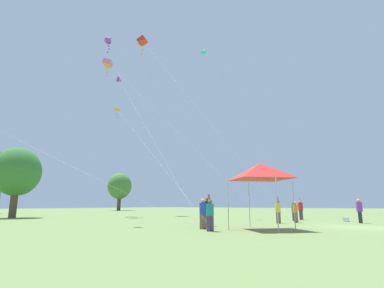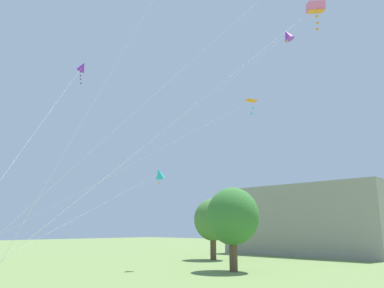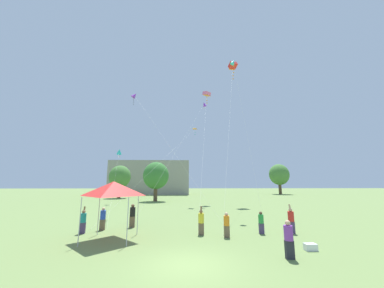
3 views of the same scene
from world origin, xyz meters
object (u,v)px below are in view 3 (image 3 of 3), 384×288
object	(u,v)px
person_purple_shirt	(289,238)
person_orange_shirt	(227,224)
cooler_box	(310,247)
kite_red_box_5	(233,66)
person_teal_shirt	(83,220)
kite_purple_diamond_1	(135,96)
person_blue_shirt	(103,218)
person_black_shirt	(132,215)
festival_tent	(114,189)
person_yellow_shirt	(201,221)
kite_orange_delta_4	(194,129)
person_red_shirt	(291,219)
person_green_shirt	(261,222)
kite_cyan_diamond_3	(233,62)
kite_purple_diamond_6	(204,104)
kite_pink_box_0	(207,94)
kite_cyan_diamond_2	(119,152)

from	to	relation	value
person_purple_shirt	person_orange_shirt	bearing A→B (deg)	64.10
cooler_box	kite_red_box_5	world-z (taller)	kite_red_box_5
person_teal_shirt	person_orange_shirt	bearing A→B (deg)	-55.78
person_purple_shirt	kite_purple_diamond_1	size ratio (longest dim) A/B	0.12
person_blue_shirt	person_black_shirt	world-z (taller)	person_black_shirt
festival_tent	cooler_box	bearing A→B (deg)	-11.95
person_yellow_shirt	kite_orange_delta_4	world-z (taller)	kite_orange_delta_4
person_blue_shirt	person_yellow_shirt	xyz separation A→B (m)	(7.33, -1.67, 0.03)
festival_tent	kite_red_box_5	bearing A→B (deg)	59.82
person_red_shirt	person_green_shirt	world-z (taller)	person_red_shirt
person_black_shirt	kite_cyan_diamond_3	bearing A→B (deg)	-76.58
kite_purple_diamond_6	person_teal_shirt	bearing A→B (deg)	-117.62
person_yellow_shirt	kite_pink_box_0	world-z (taller)	kite_pink_box_0
person_red_shirt	kite_cyan_diamond_2	xyz separation A→B (m)	(-19.07, 21.79, 7.79)
person_blue_shirt	kite_pink_box_0	xyz separation A→B (m)	(10.35, 22.42, 19.67)
cooler_box	person_red_shirt	world-z (taller)	person_red_shirt
person_purple_shirt	kite_pink_box_0	distance (m)	34.89
person_purple_shirt	festival_tent	bearing A→B (deg)	104.44
kite_orange_delta_4	person_orange_shirt	bearing A→B (deg)	-86.24
cooler_box	person_teal_shirt	distance (m)	14.46
kite_cyan_diamond_3	person_green_shirt	bearing A→B (deg)	-94.28
person_red_shirt	person_teal_shirt	bearing A→B (deg)	-2.93
person_blue_shirt	kite_cyan_diamond_3	world-z (taller)	kite_cyan_diamond_3
festival_tent	kite_cyan_diamond_2	size ratio (longest dim) A/B	0.17
person_red_shirt	person_yellow_shirt	world-z (taller)	person_red_shirt
festival_tent	person_blue_shirt	world-z (taller)	festival_tent
kite_purple_diamond_1	kite_cyan_diamond_2	size ratio (longest dim) A/B	0.72
person_orange_shirt	person_yellow_shirt	bearing A→B (deg)	77.41
person_blue_shirt	person_green_shirt	xyz separation A→B (m)	(11.57, -1.50, -0.08)
cooler_box	person_red_shirt	bearing A→B (deg)	76.85
cooler_box	kite_pink_box_0	distance (m)	34.43
person_blue_shirt	kite_purple_diamond_6	xyz separation A→B (m)	(9.54, 19.04, 16.25)
person_blue_shirt	person_teal_shirt	size ratio (longest dim) A/B	0.90
person_blue_shirt	kite_red_box_5	xyz separation A→B (m)	(15.38, 20.93, 24.95)
festival_tent	person_purple_shirt	bearing A→B (deg)	-20.60
person_teal_shirt	kite_pink_box_0	world-z (taller)	kite_pink_box_0
person_yellow_shirt	person_black_shirt	bearing A→B (deg)	123.81
person_red_shirt	person_yellow_shirt	distance (m)	6.41
person_red_shirt	kite_purple_diamond_6	distance (m)	26.46
kite_red_box_5	person_red_shirt	bearing A→B (deg)	-94.20
person_green_shirt	person_blue_shirt	bearing A→B (deg)	-30.26
person_blue_shirt	kite_purple_diamond_6	size ratio (longest dim) A/B	0.09
person_red_shirt	person_yellow_shirt	size ratio (longest dim) A/B	1.05
person_black_shirt	cooler_box	bearing A→B (deg)	-139.42
kite_cyan_diamond_2	kite_purple_diamond_6	distance (m)	17.12
person_purple_shirt	person_black_shirt	world-z (taller)	person_black_shirt
cooler_box	kite_cyan_diamond_2	world-z (taller)	kite_cyan_diamond_2
person_green_shirt	kite_cyan_diamond_2	xyz separation A→B (m)	(-16.90, 21.82, 7.95)
kite_purple_diamond_1	kite_purple_diamond_6	distance (m)	14.55
cooler_box	kite_purple_diamond_1	xyz separation A→B (m)	(-13.10, 13.85, 14.12)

